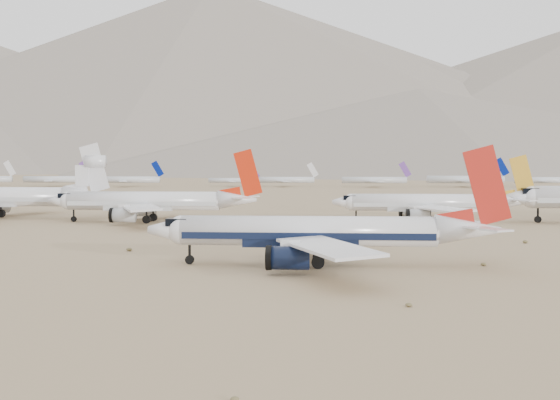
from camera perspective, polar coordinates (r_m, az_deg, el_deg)
name	(u,v)px	position (r m, az deg, el deg)	size (l,w,h in m)	color
ground	(311,266)	(99.72, 2.51, -5.37)	(7000.00, 7000.00, 0.00)	#917554
main_airliner	(323,233)	(99.55, 3.54, -2.65)	(48.53, 47.40, 17.12)	white
row2_gold_tail	(431,203)	(176.57, 12.19, -0.26)	(46.82, 45.79, 16.67)	white
row2_orange_tail	(152,202)	(175.03, -10.33, -0.14)	(50.56, 49.46, 18.04)	white
row2_white_trijet	(0,197)	(198.23, -21.82, 0.26)	(56.10, 54.83, 19.88)	white
distant_storage_row	(419,180)	(434.52, 11.23, 1.62)	(666.07, 50.83, 15.82)	silver
mountain_range	(358,92)	(1756.75, 6.39, 8.73)	(7354.00, 3024.00, 470.00)	slate
desert_scrub	(121,290)	(81.50, -12.79, -7.12)	(233.60, 121.67, 0.63)	brown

